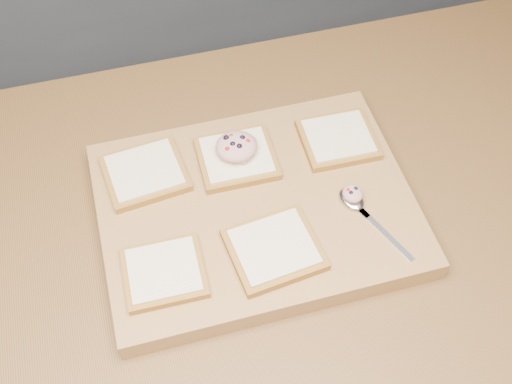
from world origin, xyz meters
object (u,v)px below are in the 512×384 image
tuna_salad_dollop (236,146)px  spoon (357,204)px  cutting_board (256,209)px  bread_far_center (237,158)px

tuna_salad_dollop → spoon: (0.15, -0.14, -0.03)m
cutting_board → bread_far_center: bread_far_center is taller
cutting_board → bread_far_center: bearing=95.6°
cutting_board → tuna_salad_dollop: 0.10m
cutting_board → bread_far_center: (-0.01, 0.09, 0.03)m
bread_far_center → tuna_salad_dollop: (0.00, 0.00, 0.02)m
bread_far_center → tuna_salad_dollop: 0.02m
tuna_salad_dollop → spoon: size_ratio=0.43×
bread_far_center → spoon: bearing=-40.9°
tuna_salad_dollop → spoon: 0.21m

